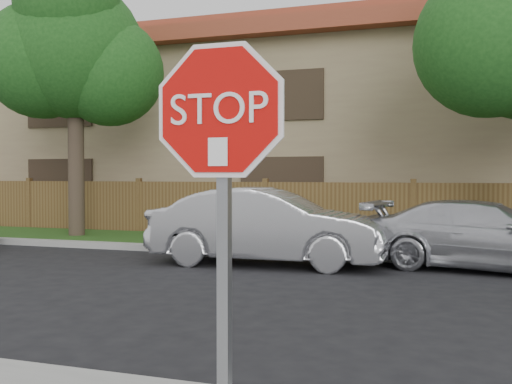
% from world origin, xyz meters
% --- Properties ---
extents(far_curb, '(70.00, 0.30, 0.15)m').
position_xyz_m(far_curb, '(0.00, 8.15, 0.07)').
color(far_curb, gray).
rests_on(far_curb, ground).
extents(grass_strip, '(70.00, 3.00, 0.12)m').
position_xyz_m(grass_strip, '(0.00, 9.80, 0.06)').
color(grass_strip, '#1E4714').
rests_on(grass_strip, ground).
extents(fence, '(70.00, 0.12, 1.60)m').
position_xyz_m(fence, '(0.00, 11.40, 0.80)').
color(fence, '#51361C').
rests_on(fence, ground).
extents(apartment_building, '(35.20, 9.20, 7.20)m').
position_xyz_m(apartment_building, '(0.00, 17.00, 3.53)').
color(apartment_building, '#8E7858').
rests_on(apartment_building, ground).
extents(tree_left, '(4.80, 3.90, 7.78)m').
position_xyz_m(tree_left, '(-8.98, 9.57, 5.22)').
color(tree_left, '#382B21').
rests_on(tree_left, ground).
extents(stop_sign, '(1.01, 0.13, 2.55)m').
position_xyz_m(stop_sign, '(-0.08, -1.48, 1.83)').
color(stop_sign, gray).
rests_on(stop_sign, sidewalk_near).
extents(sedan_left, '(4.74, 1.81, 1.54)m').
position_xyz_m(sedan_left, '(-2.50, 6.91, 0.77)').
color(sedan_left, '#BBBBC0').
rests_on(sedan_left, ground).
extents(sedan_right, '(4.74, 2.48, 1.31)m').
position_xyz_m(sedan_right, '(1.61, 7.60, 0.66)').
color(sedan_right, silver).
rests_on(sedan_right, ground).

